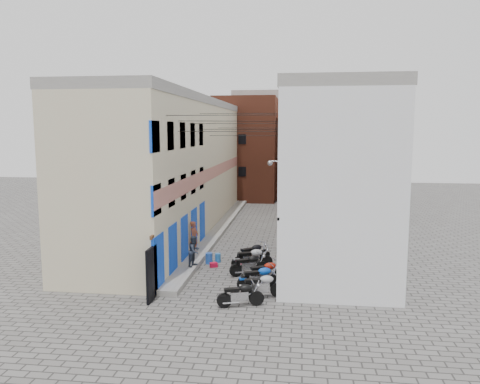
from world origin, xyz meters
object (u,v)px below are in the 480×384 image
at_px(motorcycle_e, 249,264).
at_px(motorcycle_c, 260,276).
at_px(water_jug_far, 218,258).
at_px(red_crate, 214,265).
at_px(motorcycle_g, 253,252).
at_px(motorcycle_d, 266,271).
at_px(person_b, 194,251).
at_px(water_jug_near, 209,258).
at_px(motorcycle_a, 240,293).
at_px(motorcycle_b, 262,284).
at_px(motorcycle_f, 252,257).
at_px(person_a, 194,237).

bearing_deg(motorcycle_e, motorcycle_c, -7.97).
bearing_deg(water_jug_far, red_crate, -93.29).
xyz_separation_m(motorcycle_g, water_jug_far, (-1.87, 0.03, -0.37)).
bearing_deg(motorcycle_d, motorcycle_e, -170.81).
xyz_separation_m(person_b, red_crate, (0.81, 0.75, -0.89)).
bearing_deg(motorcycle_e, water_jug_near, -152.99).
bearing_deg(motorcycle_a, person_b, -164.29).
relative_size(motorcycle_g, person_b, 1.37).
bearing_deg(motorcycle_e, motorcycle_d, 10.36).
bearing_deg(red_crate, motorcycle_b, -55.82).
relative_size(motorcycle_f, person_b, 1.40).
distance_m(motorcycle_e, water_jug_near, 2.82).
height_order(person_a, water_jug_near, person_a).
xyz_separation_m(person_a, water_jug_far, (1.42, -0.73, -0.89)).
bearing_deg(red_crate, person_b, -137.13).
bearing_deg(motorcycle_d, motorcycle_f, 173.07).
bearing_deg(person_b, motorcycle_a, -127.18).
bearing_deg(motorcycle_g, motorcycle_c, -30.58).
height_order(motorcycle_b, red_crate, motorcycle_b).
bearing_deg(motorcycle_a, motorcycle_e, 163.99).
bearing_deg(motorcycle_d, motorcycle_b, -29.12).
bearing_deg(motorcycle_e, motorcycle_f, 151.05).
bearing_deg(person_b, motorcycle_f, -56.80).
distance_m(person_b, water_jug_near, 1.56).
bearing_deg(motorcycle_d, motorcycle_g, 167.43).
bearing_deg(motorcycle_d, water_jug_near, -159.73).
xyz_separation_m(motorcycle_b, red_crate, (-2.76, 4.06, -0.47)).
bearing_deg(motorcycle_a, person_a, -170.68).
relative_size(motorcycle_c, red_crate, 5.62).
xyz_separation_m(motorcycle_a, motorcycle_f, (-0.06, 5.01, 0.07)).
height_order(motorcycle_e, motorcycle_f, motorcycle_f).
height_order(motorcycle_a, person_b, person_b).
bearing_deg(motorcycle_d, person_a, -161.11).
height_order(motorcycle_g, water_jug_near, motorcycle_g).
relative_size(motorcycle_c, water_jug_far, 4.43).
distance_m(motorcycle_c, water_jug_far, 4.71).
xyz_separation_m(person_a, water_jug_near, (1.02, -1.09, -0.83)).
height_order(motorcycle_c, water_jug_far, motorcycle_c).
height_order(motorcycle_f, red_crate, motorcycle_f).
xyz_separation_m(motorcycle_b, person_a, (-4.13, 5.70, 0.53)).
xyz_separation_m(motorcycle_e, water_jug_far, (-1.87, 2.00, -0.34)).
bearing_deg(water_jug_near, person_a, 133.29).
bearing_deg(person_b, water_jug_far, -7.72).
relative_size(motorcycle_f, water_jug_near, 3.72).
bearing_deg(motorcycle_b, motorcycle_e, -179.88).
relative_size(motorcycle_c, motorcycle_e, 1.04).
xyz_separation_m(motorcycle_b, motorcycle_e, (-0.84, 2.97, -0.01)).
bearing_deg(water_jug_near, water_jug_far, 41.47).
bearing_deg(person_b, red_crate, -27.40).
distance_m(motorcycle_b, motorcycle_e, 3.09).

